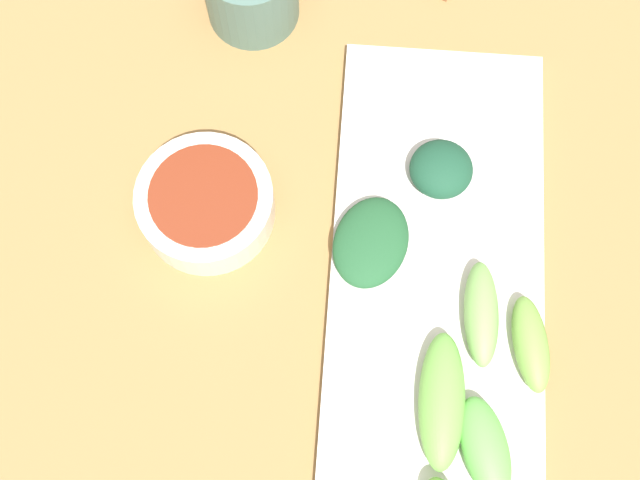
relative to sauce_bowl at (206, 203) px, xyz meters
The scene contains 9 objects.
tabletop 0.11m from the sauce_bowl, 20.52° to the right, with size 2.10×2.10×0.02m, color olive.
sauce_bowl is the anchor object (origin of this frame).
serving_plate 0.18m from the sauce_bowl, 16.40° to the right, with size 0.15×0.39×0.01m, color silver.
broccoli_stalk_1 0.21m from the sauce_bowl, 18.79° to the right, with size 0.02×0.08×0.02m, color #77B156.
broccoli_leafy_2 0.12m from the sauce_bowl, 10.00° to the right, with size 0.05×0.07×0.02m, color #21542E.
broccoli_stalk_3 0.26m from the sauce_bowl, 37.76° to the right, with size 0.03×0.07×0.02m, color #5FB34C.
broccoli_stalk_4 0.25m from the sauce_bowl, 20.23° to the right, with size 0.02×0.07×0.02m, color #74A946.
broccoli_leafy_5 0.18m from the sauce_bowl, 12.47° to the left, with size 0.05×0.05×0.03m, color #1A4830.
broccoli_stalk_6 0.22m from the sauce_bowl, 36.59° to the right, with size 0.03×0.09×0.02m, color #68AD46.
Camera 1 is at (0.00, -0.17, 0.62)m, focal length 46.93 mm.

